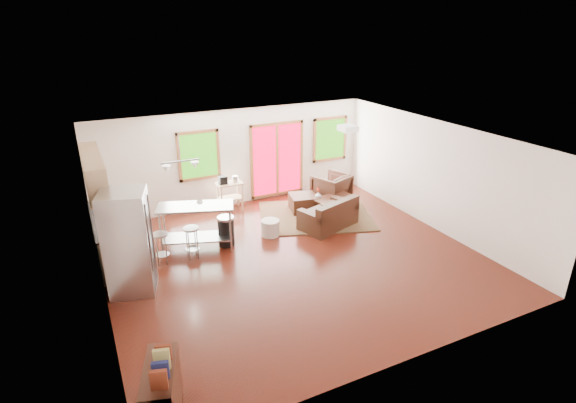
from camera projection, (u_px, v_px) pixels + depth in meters
name	position (u px, v px, depth m)	size (l,w,h in m)	color
floor	(294.00, 259.00, 9.57)	(7.50, 7.00, 0.02)	#330F08
ceiling	(295.00, 139.00, 8.59)	(7.50, 7.00, 0.02)	white
back_wall	(236.00, 158.00, 12.00)	(7.50, 0.02, 2.60)	white
left_wall	(95.00, 239.00, 7.55)	(0.02, 7.00, 2.60)	white
right_wall	(436.00, 176.00, 10.60)	(0.02, 7.00, 2.60)	white
front_wall	(409.00, 288.00, 6.15)	(7.50, 0.02, 2.60)	white
window_left	(199.00, 155.00, 11.48)	(1.10, 0.05, 1.30)	#215A0D
french_doors	(277.00, 160.00, 12.52)	(1.60, 0.05, 2.10)	#BB0020
window_right	(330.00, 139.00, 13.06)	(1.10, 0.05, 1.30)	#215A0D
rug	(315.00, 216.00, 11.62)	(2.81, 2.17, 0.03)	#3C512F
loveseat	(329.00, 216.00, 10.90)	(1.57, 1.18, 0.74)	black
coffee_table	(335.00, 200.00, 11.66)	(1.17, 0.81, 0.43)	#33190F
armchair	(331.00, 187.00, 12.37)	(0.87, 0.81, 0.89)	black
ottoman	(303.00, 203.00, 11.86)	(0.67, 0.67, 0.45)	black
pouf	(270.00, 228.00, 10.53)	(0.43, 0.43, 0.38)	beige
vase	(318.00, 194.00, 11.69)	(0.19, 0.19, 0.28)	silver
book	(334.00, 192.00, 11.74)	(0.20, 0.03, 0.27)	maroon
cabinets	(106.00, 219.00, 9.22)	(0.64, 2.24, 2.30)	tan
refrigerator	(129.00, 243.00, 8.10)	(0.96, 0.94, 1.97)	#B7BABC
island	(196.00, 219.00, 9.73)	(1.74, 1.14, 1.02)	#B7BABC
cup	(200.00, 202.00, 9.81)	(0.14, 0.11, 0.14)	white
bar_stool_a	(161.00, 241.00, 9.18)	(0.38, 0.38, 0.69)	#B7BABC
bar_stool_b	(191.00, 235.00, 9.41)	(0.34, 0.34, 0.70)	#B7BABC
trash_can	(226.00, 231.00, 10.02)	(0.38, 0.38, 0.69)	black
kitchen_cart	(229.00, 187.00, 11.69)	(0.66, 0.43, 0.99)	tan
bookshelf	(162.00, 395.00, 5.50)	(0.64, 1.03, 1.13)	#33190F
ceiling_flush	(348.00, 128.00, 9.77)	(0.35, 0.35, 0.12)	white
pendant_light	(181.00, 166.00, 9.33)	(0.80, 0.18, 0.79)	gray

